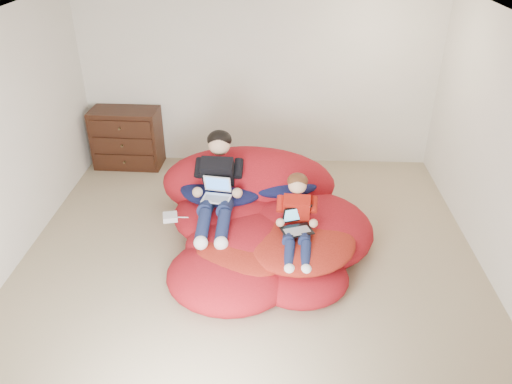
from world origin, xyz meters
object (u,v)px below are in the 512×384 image
beanbag_pile (261,221)px  younger_boy (297,216)px  laptop_black (297,223)px  laptop_white (217,192)px  older_boy (218,181)px  dresser (127,138)px

beanbag_pile → younger_boy: younger_boy is taller
laptop_black → laptop_white: bearing=152.3°
beanbag_pile → older_boy: older_boy is taller
older_boy → laptop_white: bearing=-90.0°
dresser → younger_boy: bearing=-43.8°
beanbag_pile → laptop_black: bearing=-50.4°
beanbag_pile → younger_boy: 0.67m
younger_boy → laptop_white: size_ratio=2.80×
dresser → laptop_black: bearing=-44.2°
older_boy → beanbag_pile: bearing=-10.2°
older_boy → younger_boy: (0.87, -0.51, -0.11)m
older_boy → younger_boy: bearing=-30.7°
laptop_white → laptop_black: size_ratio=0.88×
younger_boy → laptop_white: (-0.87, 0.42, 0.02)m
beanbag_pile → laptop_black: 0.66m
beanbag_pile → younger_boy: bearing=-48.3°
beanbag_pile → laptop_white: (-0.49, -0.00, 0.37)m
dresser → laptop_white: (1.53, -1.88, 0.21)m
dresser → older_boy: older_boy is taller
dresser → beanbag_pile: (2.01, -1.87, -0.16)m
laptop_black → older_boy: bearing=147.7°
older_boy → laptop_white: (0.00, -0.09, -0.09)m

